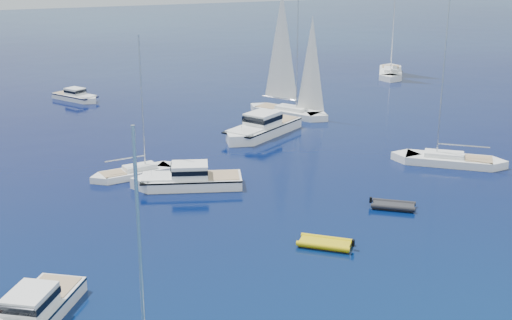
% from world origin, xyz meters
% --- Properties ---
extents(motor_cruiser_centre, '(10.75, 5.88, 2.70)m').
position_xyz_m(motor_cruiser_centre, '(-0.40, 24.99, 0.00)').
color(motor_cruiser_centre, white).
rests_on(motor_cruiser_centre, ground).
extents(motor_cruiser_distant, '(12.19, 9.90, 3.20)m').
position_xyz_m(motor_cruiser_distant, '(11.66, 38.13, 0.00)').
color(motor_cruiser_distant, white).
rests_on(motor_cruiser_distant, ground).
extents(motor_cruiser_horizon, '(6.35, 7.95, 2.08)m').
position_xyz_m(motor_cruiser_horizon, '(-5.02, 63.17, 0.00)').
color(motor_cruiser_horizon, white).
rests_on(motor_cruiser_horizon, ground).
extents(sailboat_mid_r, '(10.76, 9.24, 16.64)m').
position_xyz_m(sailboat_mid_r, '(24.55, 22.15, 0.00)').
color(sailboat_mid_r, white).
rests_on(sailboat_mid_r, ground).
extents(sailboat_centre, '(9.24, 3.76, 13.20)m').
position_xyz_m(sailboat_centre, '(-3.96, 29.54, 0.00)').
color(sailboat_centre, white).
rests_on(sailboat_centre, ground).
extents(sailboat_sails_r, '(9.02, 11.35, 17.12)m').
position_xyz_m(sailboat_sails_r, '(18.03, 45.29, 0.00)').
color(sailboat_sails_r, white).
rests_on(sailboat_sails_r, ground).
extents(sailboat_sails_far, '(9.76, 12.88, 19.19)m').
position_xyz_m(sailboat_sails_far, '(43.70, 63.32, 0.00)').
color(sailboat_sails_far, white).
rests_on(sailboat_sails_far, ground).
extents(tender_yellow, '(4.40, 4.13, 0.95)m').
position_xyz_m(tender_yellow, '(5.21, 9.82, 0.00)').
color(tender_yellow, gold).
rests_on(tender_yellow, ground).
extents(tender_grey_near, '(4.09, 3.73, 0.95)m').
position_xyz_m(tender_grey_near, '(13.52, 14.26, 0.00)').
color(tender_grey_near, black).
rests_on(tender_grey_near, ground).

